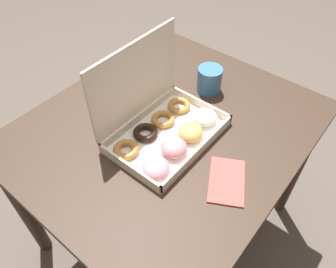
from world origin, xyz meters
The scene contains 5 objects.
ground_plane centered at (0.00, 0.00, 0.00)m, with size 8.00×8.00×0.00m, color #564C44.
dining_table centered at (0.00, 0.00, 0.61)m, with size 1.01×0.87×0.71m.
donut_box centered at (-0.04, -0.02, 0.77)m, with size 0.38×0.27×0.31m.
coffee_mug centered at (0.25, 0.00, 0.76)m, with size 0.09×0.09×0.10m.
paper_napkin centered at (-0.07, -0.29, 0.72)m, with size 0.20×0.17×0.01m.
Camera 1 is at (-0.62, -0.51, 1.52)m, focal length 35.00 mm.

